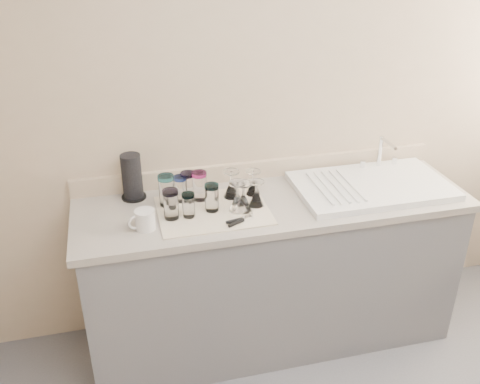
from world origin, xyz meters
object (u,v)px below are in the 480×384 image
object	(u,v)px
sink_unit	(371,185)
goblet_back_left	(231,188)
tumbler_cyan	(181,188)
goblet_extra	(243,201)
goblet_front_right	(256,197)
tumbler_lavender	(212,197)
goblet_back_right	(253,186)
goblet_front_left	(238,201)
tumbler_purple	(200,186)
can_opener	(240,220)
tumbler_extra	(188,185)
paper_towel_roll	(132,177)
tumbler_blue	(189,205)
tumbler_magenta	(171,204)
tumbler_teal	(167,190)
white_mug	(144,220)

from	to	relation	value
sink_unit	goblet_back_left	distance (m)	0.77
tumbler_cyan	goblet_extra	bearing A→B (deg)	-32.10
goblet_extra	goblet_front_right	bearing A→B (deg)	24.04
tumbler_cyan	tumbler_lavender	xyz separation A→B (m)	(0.13, -0.14, 0.00)
tumbler_lavender	goblet_back_right	bearing A→B (deg)	25.75
goblet_back_right	goblet_extra	size ratio (longest dim) A/B	0.88
sink_unit	goblet_front_left	xyz separation A→B (m)	(-0.76, -0.07, 0.04)
goblet_front_left	sink_unit	bearing A→B (deg)	5.24
tumbler_purple	can_opener	distance (m)	0.32
sink_unit	goblet_back_left	bearing A→B (deg)	174.12
goblet_front_left	goblet_front_right	distance (m)	0.11
tumbler_extra	goblet_back_left	distance (m)	0.23
paper_towel_roll	tumbler_extra	bearing A→B (deg)	-17.45
goblet_front_right	can_opener	bearing A→B (deg)	-130.39
tumbler_blue	tumbler_magenta	bearing A→B (deg)	175.98
tumbler_magenta	tumbler_extra	distance (m)	0.22
goblet_back_right	tumbler_lavender	bearing A→B (deg)	-154.25
tumbler_teal	paper_towel_roll	xyz separation A→B (m)	(-0.16, 0.13, 0.03)
tumbler_lavender	can_opener	size ratio (longest dim) A/B	1.00
goblet_back_right	tumbler_purple	bearing A→B (deg)	177.57
tumbler_magenta	white_mug	bearing A→B (deg)	-156.68
tumbler_blue	paper_towel_roll	world-z (taller)	paper_towel_roll
tumbler_extra	paper_towel_roll	distance (m)	0.29
tumbler_blue	goblet_front_right	bearing A→B (deg)	4.56
goblet_front_right	can_opener	size ratio (longest dim) A/B	0.95
tumbler_magenta	goblet_extra	size ratio (longest dim) A/B	0.99
sink_unit	paper_towel_roll	xyz separation A→B (m)	(-1.26, 0.21, 0.10)
tumbler_cyan	can_opener	distance (m)	0.38
goblet_front_left	can_opener	size ratio (longest dim) A/B	1.09
tumbler_lavender	goblet_back_right	distance (m)	0.27
tumbler_magenta	goblet_back_right	size ratio (longest dim) A/B	1.12
paper_towel_roll	tumbler_purple	bearing A→B (deg)	-19.15
tumbler_purple	tumbler_lavender	world-z (taller)	tumbler_purple
tumbler_teal	white_mug	world-z (taller)	tumbler_teal
tumbler_cyan	goblet_extra	xyz separation A→B (m)	(0.28, -0.18, -0.02)
tumbler_cyan	can_opener	size ratio (longest dim) A/B	0.96
tumbler_magenta	goblet_front_left	size ratio (longest dim) A/B	0.97
goblet_extra	white_mug	bearing A→B (deg)	-174.68
tumbler_magenta	tumbler_lavender	xyz separation A→B (m)	(0.21, 0.03, -0.00)
tumbler_extra	goblet_front_left	distance (m)	0.29
goblet_front_left	white_mug	world-z (taller)	goblet_front_left
tumbler_cyan	white_mug	size ratio (longest dim) A/B	0.96
goblet_front_right	tumbler_blue	bearing A→B (deg)	-175.44
tumbler_lavender	paper_towel_roll	xyz separation A→B (m)	(-0.37, 0.24, 0.04)
tumbler_purple	goblet_front_left	world-z (taller)	goblet_front_left
sink_unit	tumbler_blue	distance (m)	1.01
tumbler_purple	tumbler_lavender	size ratio (longest dim) A/B	1.08
sink_unit	tumbler_teal	world-z (taller)	sink_unit
goblet_back_left	goblet_front_right	size ratio (longest dim) A/B	1.09
goblet_front_left	tumbler_extra	bearing A→B (deg)	138.85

